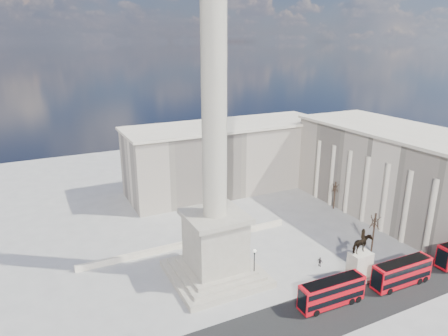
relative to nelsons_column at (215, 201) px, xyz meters
The scene contains 16 objects.
ground 13.85m from the nelsons_column, 90.00° to the right, with size 180.00×180.00×0.00m, color #A4A29C.
asphalt_road 20.41m from the nelsons_column, 71.57° to the right, with size 120.00×9.00×0.01m, color black.
nelsons_column is the anchor object (origin of this frame).
balustrade_wall 16.55m from the nelsons_column, 90.00° to the left, with size 40.00×0.60×1.10m, color beige.
building_east 45.42m from the nelsons_column, ahead, with size 19.00×46.00×18.60m.
building_northeast 40.57m from the nelsons_column, 60.26° to the left, with size 51.00×17.00×16.60m.
red_bus_b 21.12m from the nelsons_column, 50.54° to the right, with size 10.11×2.66×4.07m.
red_bus_c 30.54m from the nelsons_column, 31.28° to the right, with size 10.24×2.63×4.13m.
victorian_lamp 11.43m from the nelsons_column, 43.36° to the right, with size 0.49×0.49×5.72m.
equestrian_statue 24.58m from the nelsons_column, 28.62° to the right, with size 4.22×3.17×8.74m.
bare_tree_near 29.06m from the nelsons_column, 11.65° to the right, with size 1.84×1.84×8.05m.
bare_tree_mid 39.69m from the nelsons_column, ahead, with size 1.59×1.59×6.04m.
bare_tree_far 38.16m from the nelsons_column, 19.82° to the left, with size 1.62×1.62×6.63m.
pedestrian_walking 22.40m from the nelsons_column, 37.38° to the right, with size 0.70×0.46×1.92m, color black.
pedestrian_standing 29.09m from the nelsons_column, 25.72° to the right, with size 0.90×0.70×1.85m, color black.
pedestrian_crossing 21.28m from the nelsons_column, 17.07° to the right, with size 0.98×0.41×1.67m, color black.
Camera 1 is at (-23.32, -45.38, 35.66)m, focal length 32.00 mm.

